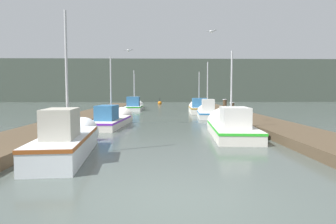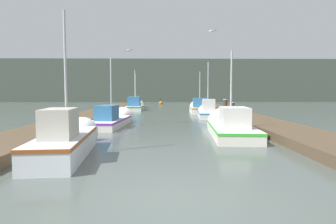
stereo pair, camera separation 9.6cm
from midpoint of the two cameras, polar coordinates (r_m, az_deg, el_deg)
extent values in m
plane|color=#47514C|center=(5.90, 1.10, -16.38)|extent=(200.00, 200.00, 0.00)
cube|color=#4C3D2B|center=(22.26, -15.09, -0.91)|extent=(2.52, 40.00, 0.37)
cube|color=#4C3D2B|center=(22.37, 13.97, -0.87)|extent=(2.52, 40.00, 0.37)
cube|color=#424C42|center=(62.57, -0.90, 5.78)|extent=(120.00, 16.00, 7.86)
cube|color=silver|center=(9.87, -18.83, -6.15)|extent=(1.71, 4.67, 0.69)
cube|color=#96481D|center=(9.83, -18.86, -4.51)|extent=(1.74, 4.70, 0.10)
cone|color=silver|center=(12.53, -16.05, -3.96)|extent=(1.33, 1.02, 1.26)
cube|color=#B2AD9E|center=(9.21, -19.72, -2.04)|extent=(0.97, 1.52, 0.85)
cylinder|color=#B2B2B7|center=(10.07, -18.69, 7.11)|extent=(0.08, 0.08, 3.88)
cube|color=silver|center=(13.79, 12.25, -3.57)|extent=(2.15, 5.12, 0.50)
cube|color=green|center=(13.77, 12.27, -2.78)|extent=(2.18, 5.16, 0.10)
cone|color=silver|center=(16.72, 10.65, -2.22)|extent=(1.76, 1.09, 1.69)
cube|color=silver|center=(13.10, 12.73, -0.98)|extent=(1.25, 1.76, 0.86)
cylinder|color=#B2B2B7|center=(14.04, 12.13, 4.50)|extent=(0.08, 0.08, 3.38)
cube|color=silver|center=(17.49, -10.85, -2.02)|extent=(1.89, 5.01, 0.46)
cube|color=purple|center=(17.48, -10.86, -1.47)|extent=(1.93, 5.05, 0.10)
cone|color=silver|center=(20.42, -8.75, -1.13)|extent=(1.51, 1.24, 1.43)
cube|color=#2D6699|center=(16.85, -11.40, -0.11)|extent=(1.10, 1.81, 0.80)
cylinder|color=#B2B2B7|center=(17.76, -10.64, 4.59)|extent=(0.08, 0.08, 3.57)
cube|color=silver|center=(23.11, 7.75, -0.50)|extent=(1.71, 3.90, 0.47)
cube|color=#2B79C1|center=(23.10, 7.75, -0.06)|extent=(1.75, 3.94, 0.10)
cone|color=silver|center=(25.43, 7.36, -0.08)|extent=(1.41, 0.98, 1.34)
cube|color=silver|center=(22.59, 7.86, 1.22)|extent=(0.99, 1.22, 0.96)
cylinder|color=#B2B2B7|center=(23.32, 7.75, 4.79)|extent=(0.08, 0.08, 3.80)
cube|color=silver|center=(28.10, 6.21, 0.40)|extent=(1.89, 4.32, 0.56)
cube|color=#A37317|center=(28.08, 6.21, 0.85)|extent=(1.92, 4.35, 0.10)
cone|color=silver|center=(30.70, 5.77, 0.72)|extent=(1.68, 1.05, 1.65)
cube|color=#2D6699|center=(27.53, 6.32, 1.77)|extent=(1.41, 1.39, 0.83)
cylinder|color=#B2B2B7|center=(28.36, 6.18, 4.34)|extent=(0.08, 0.08, 3.30)
cube|color=silver|center=(32.04, -6.27, 0.77)|extent=(1.78, 4.27, 0.46)
cube|color=#12940F|center=(32.03, -6.28, 1.07)|extent=(1.81, 4.30, 0.10)
cone|color=silver|center=(34.60, -5.82, 1.01)|extent=(1.64, 0.94, 1.62)
cube|color=#2D6699|center=(31.48, -6.39, 2.02)|extent=(1.29, 1.37, 0.98)
cylinder|color=#B2B2B7|center=(32.30, -6.24, 4.56)|extent=(0.08, 0.08, 3.79)
cube|color=silver|center=(36.84, -6.12, 1.35)|extent=(1.68, 3.89, 0.66)
cube|color=#540E9B|center=(36.83, -6.12, 1.76)|extent=(1.71, 3.92, 0.10)
cone|color=silver|center=(39.23, -6.03, 1.51)|extent=(1.44, 1.07, 1.38)
cube|color=silver|center=(36.34, -6.15, 2.38)|extent=(1.18, 1.13, 0.70)
cylinder|color=#B2B2B7|center=(37.08, -6.13, 4.57)|extent=(0.08, 0.08, 3.49)
cylinder|color=#473523|center=(14.55, -18.23, -1.81)|extent=(0.31, 0.31, 1.25)
cylinder|color=silver|center=(14.50, -18.29, 0.72)|extent=(0.35, 0.35, 0.04)
cylinder|color=#473523|center=(22.85, 10.97, 0.57)|extent=(0.28, 0.28, 1.39)
cylinder|color=silver|center=(22.82, 10.99, 2.36)|extent=(0.33, 0.33, 0.04)
cylinder|color=#473523|center=(19.42, 12.29, -0.19)|extent=(0.26, 0.26, 1.30)
cylinder|color=silver|center=(19.38, 12.32, 1.78)|extent=(0.29, 0.29, 0.04)
sphere|color=#BF6513|center=(45.87, -1.31, 1.70)|extent=(0.62, 0.62, 0.62)
cylinder|color=black|center=(45.85, -1.31, 2.40)|extent=(0.06, 0.06, 0.50)
ellipsoid|color=white|center=(18.02, -7.40, 11.54)|extent=(0.20, 0.31, 0.12)
cube|color=gray|center=(17.97, -6.98, 11.62)|extent=(0.29, 0.18, 0.07)
cube|color=gray|center=(18.07, -7.82, 11.58)|extent=(0.29, 0.18, 0.07)
ellipsoid|color=white|center=(15.82, 8.41, 14.94)|extent=(0.29, 0.30, 0.12)
cube|color=gray|center=(15.76, 8.86, 15.05)|extent=(0.29, 0.27, 0.07)
cube|color=gray|center=(15.90, 7.97, 14.97)|extent=(0.29, 0.27, 0.07)
camera|label=1|loc=(0.05, -89.83, 0.01)|focal=32.00mm
camera|label=2|loc=(0.05, 90.17, -0.01)|focal=32.00mm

